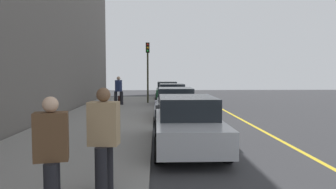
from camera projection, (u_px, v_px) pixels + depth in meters
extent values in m
plane|color=#333335|center=(175.00, 122.00, 14.46)|extent=(56.00, 56.00, 0.00)
cube|color=gray|center=(103.00, 120.00, 14.33)|extent=(28.00, 4.60, 0.15)
cube|color=gold|center=(244.00, 121.00, 14.57)|extent=(28.00, 0.14, 0.01)
cube|color=white|center=(159.00, 108.00, 19.14)|extent=(8.91, 0.56, 0.22)
cylinder|color=black|center=(178.00, 97.00, 25.47)|extent=(0.64, 0.23, 0.64)
cylinder|color=black|center=(157.00, 97.00, 25.43)|extent=(0.64, 0.23, 0.64)
cylinder|color=black|center=(176.00, 95.00, 28.33)|extent=(0.64, 0.23, 0.64)
cylinder|color=black|center=(157.00, 95.00, 28.29)|extent=(0.64, 0.23, 0.64)
cube|color=#1E512D|center=(167.00, 93.00, 26.86)|extent=(4.65, 1.86, 0.64)
cube|color=black|center=(167.00, 85.00, 27.05)|extent=(2.43, 1.63, 0.60)
cylinder|color=black|center=(186.00, 104.00, 19.71)|extent=(0.64, 0.22, 0.64)
cylinder|color=black|center=(159.00, 104.00, 19.65)|extent=(0.64, 0.22, 0.64)
cylinder|color=black|center=(183.00, 100.00, 22.40)|extent=(0.64, 0.22, 0.64)
cylinder|color=black|center=(159.00, 100.00, 22.35)|extent=(0.64, 0.22, 0.64)
cube|color=navy|center=(172.00, 98.00, 21.01)|extent=(4.36, 1.82, 0.64)
cube|color=black|center=(172.00, 88.00, 21.19)|extent=(2.27, 1.61, 0.60)
cylinder|color=black|center=(196.00, 117.00, 13.64)|extent=(0.64, 0.23, 0.64)
cylinder|color=black|center=(157.00, 117.00, 13.61)|extent=(0.64, 0.23, 0.64)
cylinder|color=black|center=(191.00, 110.00, 16.29)|extent=(0.64, 0.23, 0.64)
cylinder|color=black|center=(158.00, 110.00, 16.27)|extent=(0.64, 0.23, 0.64)
cube|color=#383A3D|center=(176.00, 107.00, 14.94)|extent=(4.33, 1.90, 0.64)
cube|color=black|center=(175.00, 94.00, 15.11)|extent=(2.27, 1.65, 0.60)
cylinder|color=black|center=(227.00, 150.00, 7.76)|extent=(0.64, 0.22, 0.64)
cylinder|color=black|center=(159.00, 150.00, 7.70)|extent=(0.64, 0.22, 0.64)
cylinder|color=black|center=(208.00, 129.00, 10.63)|extent=(0.64, 0.22, 0.64)
cylinder|color=black|center=(158.00, 130.00, 10.57)|extent=(0.64, 0.22, 0.64)
cube|color=#B7BABF|center=(187.00, 129.00, 9.15)|extent=(4.65, 1.80, 0.64)
cube|color=black|center=(187.00, 107.00, 9.34)|extent=(2.42, 1.60, 0.60)
cylinder|color=black|center=(116.00, 98.00, 20.96)|extent=(0.20, 0.20, 0.87)
cylinder|color=black|center=(122.00, 98.00, 20.89)|extent=(0.20, 0.20, 0.87)
cube|color=#1E284C|center=(119.00, 86.00, 20.87)|extent=(0.56, 0.42, 0.74)
sphere|color=#D8AD8C|center=(118.00, 78.00, 20.84)|extent=(0.24, 0.24, 0.24)
cylinder|color=black|center=(54.00, 184.00, 4.69)|extent=(0.19, 0.19, 0.81)
cube|color=brown|center=(51.00, 136.00, 4.46)|extent=(0.38, 0.51, 0.69)
sphere|color=#D8AD8C|center=(50.00, 104.00, 4.43)|extent=(0.22, 0.22, 0.22)
cylinder|color=black|center=(101.00, 174.00, 5.09)|extent=(0.20, 0.20, 0.85)
cylinder|color=black|center=(108.00, 166.00, 5.49)|extent=(0.20, 0.20, 0.85)
cube|color=tan|center=(104.00, 123.00, 5.24)|extent=(0.36, 0.52, 0.72)
sphere|color=brown|center=(103.00, 95.00, 5.21)|extent=(0.23, 0.23, 0.23)
cylinder|color=#2D2D19|center=(148.00, 78.00, 22.11)|extent=(0.12, 0.12, 3.49)
cube|color=black|center=(148.00, 48.00, 21.98)|extent=(0.26, 0.26, 0.70)
sphere|color=red|center=(148.00, 44.00, 21.81)|extent=(0.14, 0.14, 0.14)
sphere|color=orange|center=(148.00, 48.00, 21.83)|extent=(0.14, 0.14, 0.14)
sphere|color=green|center=(148.00, 51.00, 21.84)|extent=(0.14, 0.14, 0.14)
cube|color=#471E19|center=(120.00, 100.00, 21.29)|extent=(0.34, 0.22, 0.56)
cylinder|color=#4C4C4C|center=(120.00, 93.00, 21.26)|extent=(0.03, 0.03, 0.36)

